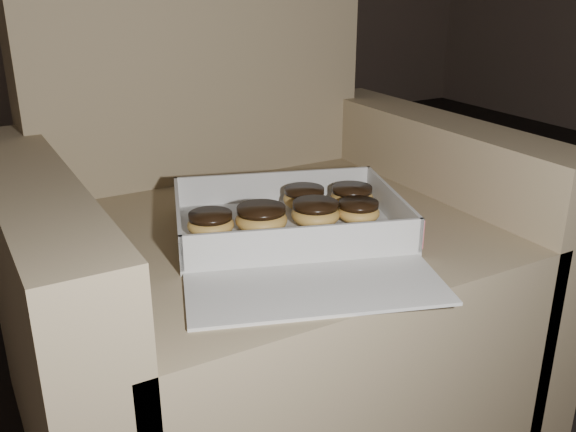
% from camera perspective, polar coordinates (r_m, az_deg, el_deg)
% --- Properties ---
extents(floor, '(4.50, 4.50, 0.00)m').
position_cam_1_polar(floor, '(1.65, 14.28, -9.60)').
color(floor, black).
rests_on(floor, ground).
extents(armchair, '(0.88, 0.75, 0.92)m').
position_cam_1_polar(armchair, '(1.22, -2.60, -4.90)').
color(armchair, '#95805F').
rests_on(armchair, floor).
extents(bakery_box, '(0.48, 0.52, 0.06)m').
position_cam_1_polar(bakery_box, '(1.04, 0.56, -1.53)').
color(bakery_box, silver).
rests_on(bakery_box, armchair).
extents(donut_a, '(0.08, 0.08, 0.04)m').
position_cam_1_polar(donut_a, '(1.05, -6.89, -0.65)').
color(donut_a, '#E1AE4E').
rests_on(donut_a, bakery_box).
extents(donut_b, '(0.07, 0.07, 0.04)m').
position_cam_1_polar(donut_b, '(1.10, 6.28, 0.44)').
color(donut_b, '#E1AE4E').
rests_on(donut_b, bakery_box).
extents(donut_c, '(0.08, 0.08, 0.04)m').
position_cam_1_polar(donut_c, '(1.15, 1.47, 1.66)').
color(donut_c, '#E1AE4E').
rests_on(donut_c, bakery_box).
extents(donut_d, '(0.08, 0.08, 0.04)m').
position_cam_1_polar(donut_d, '(1.08, 2.46, 0.28)').
color(donut_d, '#E1AE4E').
rests_on(donut_d, bakery_box).
extents(donut_e, '(0.08, 0.08, 0.04)m').
position_cam_1_polar(donut_e, '(1.16, 5.69, 1.77)').
color(donut_e, '#E1AE4E').
rests_on(donut_e, bakery_box).
extents(donut_f, '(0.09, 0.09, 0.04)m').
position_cam_1_polar(donut_f, '(1.05, -2.39, -0.20)').
color(donut_f, '#E1AE4E').
rests_on(donut_f, bakery_box).
extents(crumb_a, '(0.01, 0.01, 0.00)m').
position_cam_1_polar(crumb_a, '(1.04, 2.93, -1.64)').
color(crumb_a, black).
rests_on(crumb_a, bakery_box).
extents(crumb_b, '(0.01, 0.01, 0.00)m').
position_cam_1_polar(crumb_b, '(1.04, -1.89, -1.65)').
color(crumb_b, black).
rests_on(crumb_b, bakery_box).
extents(crumb_c, '(0.01, 0.01, 0.00)m').
position_cam_1_polar(crumb_c, '(1.04, 7.32, -1.78)').
color(crumb_c, black).
rests_on(crumb_c, bakery_box).
extents(crumb_d, '(0.01, 0.01, 0.00)m').
position_cam_1_polar(crumb_d, '(1.02, -7.59, -2.27)').
color(crumb_d, black).
rests_on(crumb_d, bakery_box).
extents(crumb_e, '(0.01, 0.01, 0.00)m').
position_cam_1_polar(crumb_e, '(0.98, -0.20, -3.20)').
color(crumb_e, black).
rests_on(crumb_e, bakery_box).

